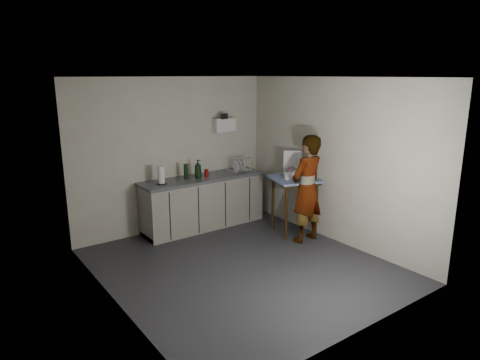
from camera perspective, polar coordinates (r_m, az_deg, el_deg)
ground at (r=6.17m, az=0.32°, el=-11.37°), size 4.00×4.00×0.00m
wall_back at (r=7.40m, az=-8.86°, el=3.36°), size 3.60×0.02×2.60m
wall_right at (r=6.92m, az=12.36°, el=2.48°), size 0.02×4.00×2.60m
wall_left at (r=4.92m, az=-16.69°, el=-2.45°), size 0.02×4.00×2.60m
ceiling at (r=5.58m, az=0.36°, el=13.49°), size 3.60×4.00×0.01m
kitchen_counter at (r=7.55m, az=-4.90°, el=-3.14°), size 2.24×0.62×0.91m
wall_shelf at (r=7.77m, az=-2.14°, el=7.36°), size 0.42×0.18×0.37m
side_table at (r=7.20m, az=7.30°, el=-0.66°), size 0.93×0.93×0.96m
standing_man at (r=6.86m, az=8.90°, el=-1.19°), size 0.68×0.49×1.73m
soap_bottle at (r=7.30m, az=-5.63°, el=1.47°), size 0.16×0.16×0.32m
soda_can at (r=7.41m, az=-4.50°, el=0.95°), size 0.07×0.07×0.13m
dark_bottle at (r=7.27m, az=-7.22°, el=1.14°), size 0.08×0.08×0.26m
paper_towel at (r=6.99m, az=-10.47°, el=0.57°), size 0.17×0.17×0.29m
dish_rack at (r=7.82m, az=-0.12°, el=1.62°), size 0.36×0.27×0.25m
bakery_box at (r=7.19m, az=7.08°, el=1.11°), size 0.43×0.43×0.43m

